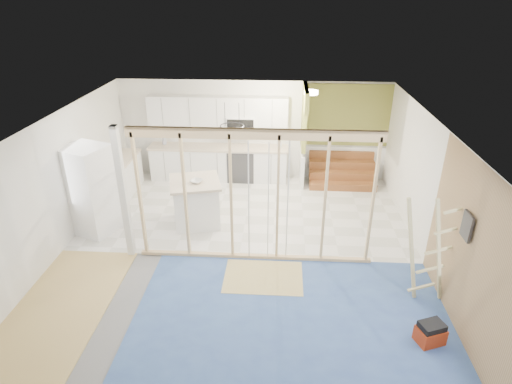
# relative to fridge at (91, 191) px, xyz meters

# --- Properties ---
(room) EXTENTS (7.01, 8.01, 2.61)m
(room) POSITION_rel_fridge_xyz_m (3.12, -0.83, 0.35)
(room) COLOR slate
(room) RESTS_ON ground
(floor_overlays) EXTENTS (7.00, 8.00, 0.03)m
(floor_overlays) POSITION_rel_fridge_xyz_m (3.19, -0.77, -0.94)
(floor_overlays) COLOR silver
(floor_overlays) RESTS_ON room
(stud_frame) EXTENTS (4.66, 0.14, 2.60)m
(stud_frame) POSITION_rel_fridge_xyz_m (2.90, -0.83, 0.63)
(stud_frame) COLOR #D0B97F
(stud_frame) RESTS_ON room
(base_cabinets) EXTENTS (4.45, 2.24, 0.93)m
(base_cabinets) POSITION_rel_fridge_xyz_m (1.51, 2.53, -0.48)
(base_cabinets) COLOR white
(base_cabinets) RESTS_ON room
(upper_cabinets) EXTENTS (3.60, 0.41, 0.85)m
(upper_cabinets) POSITION_rel_fridge_xyz_m (2.28, 2.98, 0.87)
(upper_cabinets) COLOR white
(upper_cabinets) RESTS_ON room
(green_partition) EXTENTS (2.25, 1.51, 2.60)m
(green_partition) POSITION_rel_fridge_xyz_m (5.16, 2.83, -0.00)
(green_partition) COLOR olive
(green_partition) RESTS_ON room
(pot_rack) EXTENTS (0.52, 0.52, 0.72)m
(pot_rack) POSITION_rel_fridge_xyz_m (2.81, 1.06, 1.05)
(pot_rack) COLOR black
(pot_rack) RESTS_ON room
(sheathing_panel) EXTENTS (0.02, 4.00, 2.60)m
(sheathing_panel) POSITION_rel_fridge_xyz_m (6.60, -2.83, 0.35)
(sheathing_panel) COLOR tan
(sheathing_panel) RESTS_ON room
(electrical_panel) EXTENTS (0.04, 0.30, 0.40)m
(electrical_panel) POSITION_rel_fridge_xyz_m (6.55, -2.23, 0.70)
(electrical_panel) COLOR #36363B
(electrical_panel) RESTS_ON room
(ceiling_light) EXTENTS (0.32, 0.32, 0.08)m
(ceiling_light) POSITION_rel_fridge_xyz_m (4.52, 2.17, 1.59)
(ceiling_light) COLOR #FFEABF
(ceiling_light) RESTS_ON room
(fridge) EXTENTS (1.07, 1.03, 1.89)m
(fridge) POSITION_rel_fridge_xyz_m (0.00, 0.00, 0.00)
(fridge) COLOR white
(fridge) RESTS_ON room
(island) EXTENTS (1.26, 1.26, 1.01)m
(island) POSITION_rel_fridge_xyz_m (2.06, 0.46, -0.44)
(island) COLOR white
(island) RESTS_ON room
(bowl) EXTENTS (0.31, 0.31, 0.06)m
(bowl) POSITION_rel_fridge_xyz_m (2.12, 0.38, 0.10)
(bowl) COLOR beige
(bowl) RESTS_ON island
(soap_bottle_a) EXTENTS (0.14, 0.14, 0.30)m
(soap_bottle_a) POSITION_rel_fridge_xyz_m (0.77, 2.94, 0.13)
(soap_bottle_a) COLOR #9FA1B1
(soap_bottle_a) RESTS_ON base_cabinets
(soap_bottle_b) EXTENTS (0.12, 0.12, 0.21)m
(soap_bottle_b) POSITION_rel_fridge_xyz_m (3.82, 2.93, 0.09)
(soap_bottle_b) COLOR silver
(soap_bottle_b) RESTS_ON base_cabinets
(toolbox) EXTENTS (0.46, 0.41, 0.36)m
(toolbox) POSITION_rel_fridge_xyz_m (6.12, -2.82, -0.77)
(toolbox) COLOR #942A0D
(toolbox) RESTS_ON room
(ladder) EXTENTS (1.02, 0.13, 1.90)m
(ladder) POSITION_rel_fridge_xyz_m (6.24, -1.86, 0.02)
(ladder) COLOR tan
(ladder) RESTS_ON room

